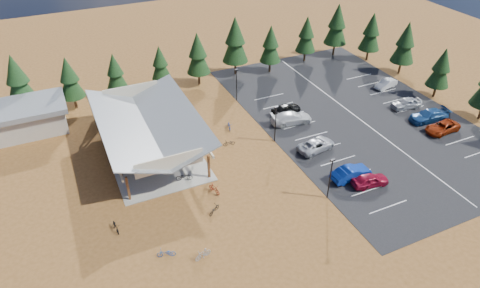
% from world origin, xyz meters
% --- Properties ---
extents(ground, '(140.00, 140.00, 0.00)m').
position_xyz_m(ground, '(0.00, 0.00, 0.00)').
color(ground, brown).
rests_on(ground, ground).
extents(asphalt_lot, '(27.00, 44.00, 0.04)m').
position_xyz_m(asphalt_lot, '(18.50, 3.00, 0.02)').
color(asphalt_lot, black).
rests_on(asphalt_lot, ground).
extents(concrete_pad, '(10.60, 18.60, 0.10)m').
position_xyz_m(concrete_pad, '(-10.00, 7.00, 0.05)').
color(concrete_pad, gray).
rests_on(concrete_pad, ground).
extents(bike_pavilion, '(11.65, 19.40, 4.97)m').
position_xyz_m(bike_pavilion, '(-10.00, 7.00, 3.82)').
color(bike_pavilion, '#4F2816').
rests_on(bike_pavilion, concrete_pad).
extents(outbuilding, '(11.00, 7.00, 3.90)m').
position_xyz_m(outbuilding, '(-24.00, 18.00, 2.03)').
color(outbuilding, '#ADA593').
rests_on(outbuilding, ground).
extents(lamp_post_0, '(0.50, 0.25, 5.14)m').
position_xyz_m(lamp_post_0, '(5.00, -10.00, 2.98)').
color(lamp_post_0, black).
rests_on(lamp_post_0, ground).
extents(lamp_post_1, '(0.50, 0.25, 5.14)m').
position_xyz_m(lamp_post_1, '(5.00, 2.00, 2.98)').
color(lamp_post_1, black).
rests_on(lamp_post_1, ground).
extents(lamp_post_2, '(0.50, 0.25, 5.14)m').
position_xyz_m(lamp_post_2, '(5.00, 14.00, 2.98)').
color(lamp_post_2, black).
rests_on(lamp_post_2, ground).
extents(trash_bin_0, '(0.60, 0.60, 0.90)m').
position_xyz_m(trash_bin_0, '(-3.09, 4.61, 0.45)').
color(trash_bin_0, '#442418').
rests_on(trash_bin_0, ground).
extents(trash_bin_1, '(0.60, 0.60, 0.90)m').
position_xyz_m(trash_bin_1, '(-2.36, 4.75, 0.45)').
color(trash_bin_1, '#442418').
rests_on(trash_bin_1, ground).
extents(pine_0, '(3.91, 3.91, 9.11)m').
position_xyz_m(pine_0, '(-23.76, 22.77, 5.56)').
color(pine_0, '#382314').
rests_on(pine_0, ground).
extents(pine_1, '(3.42, 3.42, 7.96)m').
position_xyz_m(pine_1, '(-17.26, 21.79, 4.86)').
color(pine_1, '#382314').
rests_on(pine_1, ground).
extents(pine_2, '(3.14, 3.14, 7.31)m').
position_xyz_m(pine_2, '(-10.90, 21.95, 4.46)').
color(pine_2, '#382314').
rests_on(pine_2, ground).
extents(pine_3, '(3.03, 3.03, 7.05)m').
position_xyz_m(pine_3, '(-3.94, 22.68, 4.30)').
color(pine_3, '#382314').
rests_on(pine_3, ground).
extents(pine_4, '(3.69, 3.69, 8.59)m').
position_xyz_m(pine_4, '(1.84, 21.60, 5.25)').
color(pine_4, '#382314').
rests_on(pine_4, ground).
extents(pine_5, '(4.22, 4.22, 9.83)m').
position_xyz_m(pine_5, '(8.67, 22.62, 6.01)').
color(pine_5, '#382314').
rests_on(pine_5, ground).
extents(pine_6, '(3.49, 3.49, 8.12)m').
position_xyz_m(pine_6, '(14.34, 21.04, 4.96)').
color(pine_6, '#382314').
rests_on(pine_6, ground).
extents(pine_7, '(3.49, 3.49, 8.14)m').
position_xyz_m(pine_7, '(22.08, 22.40, 4.97)').
color(pine_7, '#382314').
rests_on(pine_7, ground).
extents(pine_8, '(4.06, 4.06, 9.45)m').
position_xyz_m(pine_8, '(28.43, 22.57, 5.77)').
color(pine_8, '#382314').
rests_on(pine_8, ground).
extents(pine_11, '(3.36, 3.36, 7.83)m').
position_xyz_m(pine_11, '(33.05, 2.65, 4.78)').
color(pine_11, '#382314').
rests_on(pine_11, ground).
extents(pine_12, '(3.82, 3.82, 8.90)m').
position_xyz_m(pine_12, '(33.98, 11.37, 5.44)').
color(pine_12, '#382314').
rests_on(pine_12, ground).
extents(pine_13, '(3.69, 3.69, 8.60)m').
position_xyz_m(pine_13, '(32.55, 18.12, 5.25)').
color(pine_13, '#382314').
rests_on(pine_13, ground).
extents(bike_0, '(1.97, 1.20, 0.98)m').
position_xyz_m(bike_0, '(-10.76, 2.36, 0.59)').
color(bike_0, black).
rests_on(bike_0, concrete_pad).
extents(bike_1, '(1.85, 0.57, 1.10)m').
position_xyz_m(bike_1, '(-12.25, 4.13, 0.65)').
color(bike_1, gray).
rests_on(bike_1, concrete_pad).
extents(bike_2, '(1.63, 0.91, 0.81)m').
position_xyz_m(bike_2, '(-12.48, 9.92, 0.50)').
color(bike_2, navy).
rests_on(bike_2, concrete_pad).
extents(bike_3, '(1.79, 1.02, 1.04)m').
position_xyz_m(bike_3, '(-12.07, 14.62, 0.62)').
color(bike_3, maroon).
rests_on(bike_3, concrete_pad).
extents(bike_4, '(2.00, 1.22, 0.99)m').
position_xyz_m(bike_4, '(-8.21, -0.80, 0.60)').
color(bike_4, black).
rests_on(bike_4, concrete_pad).
extents(bike_5, '(1.83, 0.80, 1.07)m').
position_xyz_m(bike_5, '(-7.56, 5.70, 0.63)').
color(bike_5, gray).
rests_on(bike_5, concrete_pad).
extents(bike_6, '(1.61, 0.73, 0.82)m').
position_xyz_m(bike_6, '(-6.82, 8.39, 0.51)').
color(bike_6, '#142898').
rests_on(bike_6, concrete_pad).
extents(bike_7, '(1.79, 0.53, 1.07)m').
position_xyz_m(bike_7, '(-7.14, 12.38, 0.63)').
color(bike_7, maroon).
rests_on(bike_7, concrete_pad).
extents(bike_8, '(0.83, 1.94, 0.99)m').
position_xyz_m(bike_8, '(-16.82, -5.31, 0.50)').
color(bike_8, black).
rests_on(bike_8, ground).
extents(bike_10, '(1.86, 1.13, 0.92)m').
position_xyz_m(bike_10, '(-13.27, -10.66, 0.46)').
color(bike_10, '#1A4798').
rests_on(bike_10, ground).
extents(bike_11, '(1.03, 1.86, 1.08)m').
position_xyz_m(bike_11, '(-5.87, -4.11, 0.54)').
color(bike_11, maroon).
rests_on(bike_11, ground).
extents(bike_12, '(1.69, 1.41, 0.87)m').
position_xyz_m(bike_12, '(-7.07, -7.08, 0.43)').
color(bike_12, black).
rests_on(bike_12, ground).
extents(bike_13, '(1.82, 0.92, 1.05)m').
position_xyz_m(bike_13, '(-10.24, -12.24, 0.53)').
color(bike_13, '#93959B').
rests_on(bike_13, ground).
extents(bike_14, '(1.10, 1.91, 0.95)m').
position_xyz_m(bike_14, '(0.90, 7.28, 0.47)').
color(bike_14, navy).
rests_on(bike_14, ground).
extents(bike_15, '(1.91, 1.24, 1.11)m').
position_xyz_m(bike_15, '(-4.69, 5.20, 0.56)').
color(bike_15, maroon).
rests_on(bike_15, ground).
extents(bike_16, '(1.59, 0.72, 0.80)m').
position_xyz_m(bike_16, '(-0.75, 3.56, 0.40)').
color(bike_16, black).
rests_on(bike_16, ground).
extents(car_0, '(4.44, 2.26, 1.45)m').
position_xyz_m(car_0, '(10.48, -10.25, 0.76)').
color(car_0, maroon).
rests_on(car_0, asphalt_lot).
extents(car_1, '(4.88, 1.76, 1.60)m').
position_xyz_m(car_1, '(9.23, -8.41, 0.84)').
color(car_1, '#0E2F98').
rests_on(car_1, asphalt_lot).
extents(car_2, '(5.46, 3.24, 1.42)m').
position_xyz_m(car_2, '(8.79, -1.85, 0.75)').
color(car_2, '#AEB0B7').
rests_on(car_2, asphalt_lot).
extents(car_3, '(5.99, 3.14, 1.66)m').
position_xyz_m(car_3, '(9.19, 4.95, 0.87)').
color(car_3, silver).
rests_on(car_3, asphalt_lot).
extents(car_4, '(4.53, 2.14, 1.50)m').
position_xyz_m(car_4, '(9.85, 7.57, 0.79)').
color(car_4, black).
rests_on(car_4, asphalt_lot).
extents(car_6, '(5.10, 2.60, 1.38)m').
position_xyz_m(car_6, '(26.39, -5.36, 0.73)').
color(car_6, maroon).
rests_on(car_6, asphalt_lot).
extents(car_7, '(5.84, 3.00, 1.62)m').
position_xyz_m(car_7, '(26.86, -2.47, 0.85)').
color(car_7, navy).
rests_on(car_7, asphalt_lot).
extents(car_8, '(4.71, 2.36, 1.54)m').
position_xyz_m(car_8, '(26.60, 1.66, 0.81)').
color(car_8, '#AAACB2').
rests_on(car_8, asphalt_lot).
extents(car_9, '(4.24, 2.20, 1.33)m').
position_xyz_m(car_9, '(28.26, 7.98, 0.71)').
color(car_9, silver).
rests_on(car_9, asphalt_lot).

